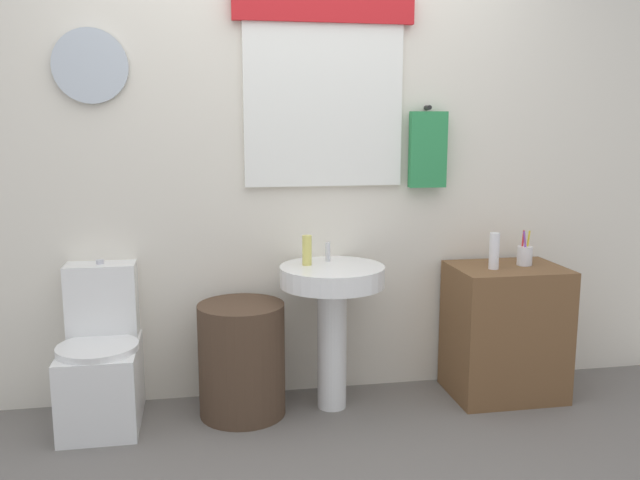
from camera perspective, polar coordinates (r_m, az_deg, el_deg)
The scene contains 9 objects.
back_wall at distance 3.53m, azimuth -2.26°, elevation 7.61°, with size 4.40×0.18×2.60m.
toilet at distance 3.48m, azimuth -18.20°, elevation -10.03°, with size 0.38×0.51×0.79m.
laundry_hamper at distance 3.41m, azimuth -6.71°, elevation -10.12°, with size 0.43×0.43×0.57m, color #4C3828.
pedestal_sink at distance 3.38m, azimuth 1.04°, elevation -5.20°, with size 0.53×0.53×0.75m.
faucet at distance 3.44m, azimuth 0.67°, elevation -1.02°, with size 0.03×0.03×0.10m, color silver.
wooden_cabinet at distance 3.74m, azimuth 15.56°, elevation -7.52°, with size 0.58×0.44×0.71m, color brown.
soap_bottle at distance 3.35m, azimuth -1.12°, elevation -0.88°, with size 0.05×0.05×0.15m, color #DBD166.
lotion_bottle at distance 3.55m, azimuth 14.70°, elevation -0.92°, with size 0.05×0.05×0.19m, color white.
toothbrush_cup at distance 3.70m, azimuth 17.13°, elevation -1.25°, with size 0.08×0.08×0.19m.
Camera 1 is at (-0.49, -2.35, 1.46)m, focal length 37.34 mm.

